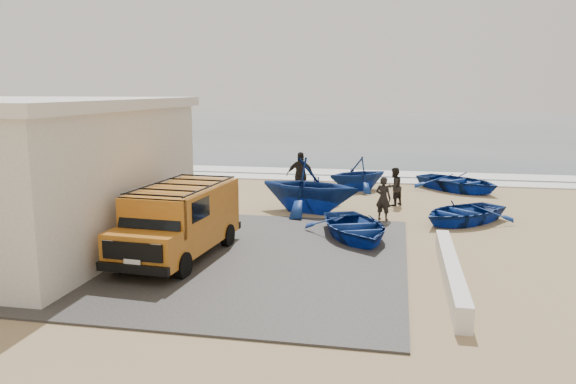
{
  "coord_description": "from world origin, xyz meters",
  "views": [
    {
      "loc": [
        3.67,
        -16.32,
        4.56
      ],
      "look_at": [
        0.12,
        1.66,
        1.2
      ],
      "focal_mm": 35.0,
      "sensor_mm": 36.0,
      "label": 1
    }
  ],
  "objects_px": {
    "parapet": "(451,272)",
    "fisherman_back": "(300,175)",
    "boat_near_right": "(462,212)",
    "fisherman_front": "(383,198)",
    "van": "(180,219)",
    "fisherman_middle": "(394,187)",
    "boat_mid_left": "(309,185)",
    "building": "(8,173)",
    "boat_far_right": "(458,182)",
    "boat_near_left": "(354,227)",
    "boat_far_left": "(358,174)"
  },
  "relations": [
    {
      "from": "boat_mid_left",
      "to": "fisherman_back",
      "type": "distance_m",
      "value": 2.6
    },
    {
      "from": "boat_near_left",
      "to": "boat_mid_left",
      "type": "height_order",
      "value": "boat_mid_left"
    },
    {
      "from": "fisherman_middle",
      "to": "boat_mid_left",
      "type": "bearing_deg",
      "value": -20.99
    },
    {
      "from": "boat_near_left",
      "to": "boat_mid_left",
      "type": "xyz_separation_m",
      "value": [
        -1.98,
        3.59,
        0.64
      ]
    },
    {
      "from": "boat_near_left",
      "to": "fisherman_back",
      "type": "relative_size",
      "value": 1.85
    },
    {
      "from": "parapet",
      "to": "fisherman_back",
      "type": "distance_m",
      "value": 11.05
    },
    {
      "from": "van",
      "to": "boat_far_right",
      "type": "relative_size",
      "value": 1.2
    },
    {
      "from": "fisherman_back",
      "to": "parapet",
      "type": "bearing_deg",
      "value": -66.14
    },
    {
      "from": "boat_far_right",
      "to": "fisherman_middle",
      "type": "xyz_separation_m",
      "value": [
        -2.83,
        -3.89,
        0.35
      ]
    },
    {
      "from": "van",
      "to": "fisherman_back",
      "type": "distance_m",
      "value": 9.1
    },
    {
      "from": "van",
      "to": "fisherman_back",
      "type": "relative_size",
      "value": 2.43
    },
    {
      "from": "boat_mid_left",
      "to": "fisherman_front",
      "type": "bearing_deg",
      "value": -90.34
    },
    {
      "from": "parapet",
      "to": "fisherman_middle",
      "type": "relative_size",
      "value": 3.93
    },
    {
      "from": "parapet",
      "to": "boat_near_right",
      "type": "xyz_separation_m",
      "value": [
        0.91,
        6.42,
        0.09
      ]
    },
    {
      "from": "fisherman_middle",
      "to": "fisherman_front",
      "type": "bearing_deg",
      "value": 31.35
    },
    {
      "from": "parapet",
      "to": "van",
      "type": "relative_size",
      "value": 1.24
    },
    {
      "from": "boat_near_right",
      "to": "fisherman_back",
      "type": "relative_size",
      "value": 1.78
    },
    {
      "from": "boat_mid_left",
      "to": "van",
      "type": "bearing_deg",
      "value": 174.57
    },
    {
      "from": "boat_far_left",
      "to": "fisherman_middle",
      "type": "xyz_separation_m",
      "value": [
        1.67,
        -3.16,
        -0.01
      ]
    },
    {
      "from": "fisherman_middle",
      "to": "fisherman_back",
      "type": "bearing_deg",
      "value": -60.86
    },
    {
      "from": "parapet",
      "to": "fisherman_middle",
      "type": "xyz_separation_m",
      "value": [
        -1.44,
        8.97,
        0.49
      ]
    },
    {
      "from": "boat_far_right",
      "to": "fisherman_back",
      "type": "distance_m",
      "value": 7.48
    },
    {
      "from": "van",
      "to": "boat_near_left",
      "type": "relative_size",
      "value": 1.31
    },
    {
      "from": "parapet",
      "to": "boat_near_right",
      "type": "bearing_deg",
      "value": 81.96
    },
    {
      "from": "building",
      "to": "boat_mid_left",
      "type": "distance_m",
      "value": 10.11
    },
    {
      "from": "boat_near_right",
      "to": "boat_far_right",
      "type": "height_order",
      "value": "boat_far_right"
    },
    {
      "from": "boat_mid_left",
      "to": "fisherman_front",
      "type": "xyz_separation_m",
      "value": [
        2.77,
        -0.82,
        -0.25
      ]
    },
    {
      "from": "boat_near_left",
      "to": "fisherman_front",
      "type": "height_order",
      "value": "fisherman_front"
    },
    {
      "from": "boat_far_left",
      "to": "fisherman_back",
      "type": "relative_size",
      "value": 1.47
    },
    {
      "from": "boat_near_right",
      "to": "boat_mid_left",
      "type": "distance_m",
      "value": 5.56
    },
    {
      "from": "parapet",
      "to": "boat_far_left",
      "type": "distance_m",
      "value": 12.53
    },
    {
      "from": "building",
      "to": "parapet",
      "type": "bearing_deg",
      "value": -4.58
    },
    {
      "from": "van",
      "to": "fisherman_front",
      "type": "distance_m",
      "value": 7.75
    },
    {
      "from": "boat_mid_left",
      "to": "fisherman_front",
      "type": "height_order",
      "value": "boat_mid_left"
    },
    {
      "from": "boat_mid_left",
      "to": "fisherman_back",
      "type": "xyz_separation_m",
      "value": [
        -0.78,
        2.48,
        -0.03
      ]
    },
    {
      "from": "fisherman_front",
      "to": "parapet",
      "type": "bearing_deg",
      "value": 127.18
    },
    {
      "from": "fisherman_middle",
      "to": "fisherman_back",
      "type": "xyz_separation_m",
      "value": [
        -3.91,
        0.68,
        0.23
      ]
    },
    {
      "from": "boat_far_left",
      "to": "boat_far_right",
      "type": "relative_size",
      "value": 0.73
    },
    {
      "from": "boat_mid_left",
      "to": "fisherman_front",
      "type": "distance_m",
      "value": 2.9
    },
    {
      "from": "building",
      "to": "fisherman_middle",
      "type": "height_order",
      "value": "building"
    },
    {
      "from": "parapet",
      "to": "boat_mid_left",
      "type": "relative_size",
      "value": 1.54
    },
    {
      "from": "fisherman_front",
      "to": "van",
      "type": "bearing_deg",
      "value": 67.96
    },
    {
      "from": "boat_near_right",
      "to": "fisherman_back",
      "type": "distance_m",
      "value": 7.07
    },
    {
      "from": "boat_near_right",
      "to": "boat_mid_left",
      "type": "bearing_deg",
      "value": -143.83
    },
    {
      "from": "fisherman_front",
      "to": "fisherman_back",
      "type": "height_order",
      "value": "fisherman_back"
    },
    {
      "from": "boat_far_right",
      "to": "parapet",
      "type": "bearing_deg",
      "value": -144.2
    },
    {
      "from": "parapet",
      "to": "fisherman_front",
      "type": "height_order",
      "value": "fisherman_front"
    },
    {
      "from": "van",
      "to": "boat_far_left",
      "type": "bearing_deg",
      "value": 74.89
    },
    {
      "from": "boat_far_left",
      "to": "boat_far_right",
      "type": "distance_m",
      "value": 4.57
    },
    {
      "from": "boat_far_right",
      "to": "boat_mid_left",
      "type": "bearing_deg",
      "value": 175.7
    }
  ]
}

